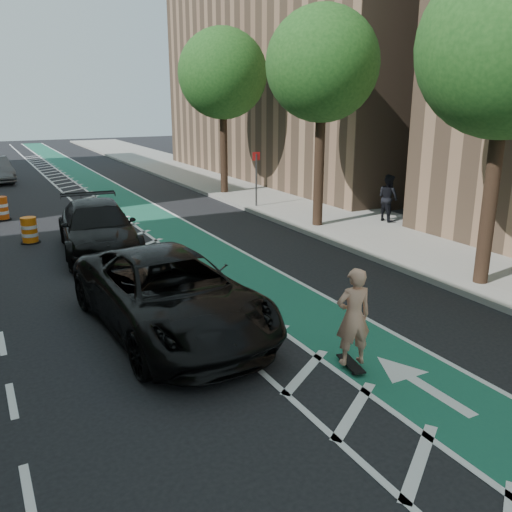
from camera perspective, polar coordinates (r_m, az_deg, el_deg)
ground at (r=10.37m, az=-6.20°, el=-10.63°), size 120.00×120.00×0.00m
bike_lane at (r=20.23m, az=-8.88°, el=2.73°), size 2.00×90.00×0.01m
buffer_strip at (r=19.81m, az=-12.98°, el=2.21°), size 1.40×90.00×0.01m
sidewalk_right at (r=23.09m, az=6.55°, el=4.67°), size 5.00×90.00×0.15m
curb_right at (r=21.82m, az=1.21°, el=4.11°), size 0.12×90.00×0.16m
building_right_far at (r=35.74m, az=8.85°, el=23.85°), size 14.00×22.00×19.00m
tree_r_c at (r=20.10m, az=6.50°, el=19.30°), size 4.20×4.20×7.90m
tree_r_d at (r=27.10m, az=-3.55°, el=18.56°), size 4.20×4.20×7.90m
sign_post at (r=23.59m, az=0.03°, el=8.17°), size 0.35×0.08×2.47m
skateboard at (r=10.07m, az=9.95°, el=-11.11°), size 0.37×0.81×0.10m
skateboarder at (r=9.69m, az=10.21°, el=-6.31°), size 0.72×0.55×1.79m
suv_near at (r=11.30m, az=-9.06°, el=-3.91°), size 3.07×6.05×1.64m
suv_far at (r=17.62m, az=-16.31°, el=2.85°), size 2.72×5.59×1.57m
pedestrian at (r=21.29m, az=13.73°, el=5.97°), size 0.69×0.88×1.78m
barrel_b at (r=19.64m, az=-22.74°, el=2.45°), size 0.64×0.64×0.87m
barrel_c at (r=23.87m, az=-25.25°, el=4.49°), size 0.68×0.68×0.93m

